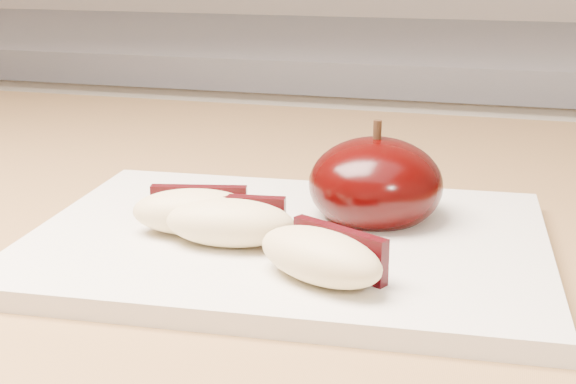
# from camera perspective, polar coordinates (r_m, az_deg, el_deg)

# --- Properties ---
(back_cabinet) EXTENTS (2.40, 0.62, 0.94)m
(back_cabinet) POSITION_cam_1_polar(r_m,az_deg,el_deg) (1.37, 9.72, -9.09)
(back_cabinet) COLOR silver
(back_cabinet) RESTS_ON ground
(cutting_board) EXTENTS (0.31, 0.24, 0.01)m
(cutting_board) POSITION_cam_1_polar(r_m,az_deg,el_deg) (0.47, 0.00, -3.61)
(cutting_board) COLOR silver
(cutting_board) RESTS_ON island_counter
(apple_half) EXTENTS (0.11, 0.11, 0.07)m
(apple_half) POSITION_cam_1_polar(r_m,az_deg,el_deg) (0.49, 6.24, 0.55)
(apple_half) COLOR black
(apple_half) RESTS_ON cutting_board
(apple_wedge_a) EXTENTS (0.08, 0.05, 0.03)m
(apple_wedge_a) POSITION_cam_1_polar(r_m,az_deg,el_deg) (0.47, -6.59, -1.35)
(apple_wedge_a) COLOR #D8C189
(apple_wedge_a) RESTS_ON cutting_board
(apple_wedge_b) EXTENTS (0.08, 0.04, 0.03)m
(apple_wedge_b) POSITION_cam_1_polar(r_m,az_deg,el_deg) (0.45, -4.09, -2.14)
(apple_wedge_b) COLOR #D8C189
(apple_wedge_b) RESTS_ON cutting_board
(apple_wedge_c) EXTENTS (0.08, 0.06, 0.03)m
(apple_wedge_c) POSITION_cam_1_polar(r_m,az_deg,el_deg) (0.40, 2.45, -4.54)
(apple_wedge_c) COLOR #D8C189
(apple_wedge_c) RESTS_ON cutting_board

